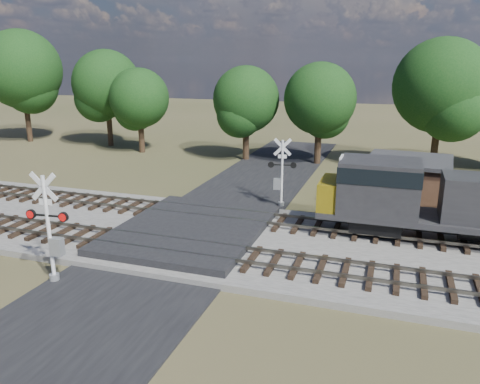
% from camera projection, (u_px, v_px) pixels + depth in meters
% --- Properties ---
extents(ground, '(160.00, 160.00, 0.00)m').
position_uv_depth(ground, '(188.00, 240.00, 23.48)').
color(ground, '#3E4323').
rests_on(ground, ground).
extents(ballast_bed, '(140.00, 10.00, 0.30)m').
position_uv_depth(ballast_bed, '(397.00, 260.00, 20.83)').
color(ballast_bed, gray).
rests_on(ballast_bed, ground).
extents(road, '(7.00, 60.00, 0.08)m').
position_uv_depth(road, '(188.00, 239.00, 23.47)').
color(road, black).
rests_on(road, ground).
extents(crossing_panel, '(7.00, 9.00, 0.62)m').
position_uv_depth(crossing_panel, '(191.00, 231.00, 23.85)').
color(crossing_panel, '#262628').
rests_on(crossing_panel, ground).
extents(track_near, '(140.00, 2.60, 0.33)m').
position_uv_depth(track_near, '(233.00, 256.00, 20.59)').
color(track_near, black).
rests_on(track_near, ballast_bed).
extents(track_far, '(140.00, 2.60, 0.33)m').
position_uv_depth(track_far, '(264.00, 220.00, 25.15)').
color(track_far, black).
rests_on(track_far, ballast_bed).
extents(crossing_signal_near, '(1.86, 0.41, 4.61)m').
position_uv_depth(crossing_signal_near, '(52.00, 238.00, 18.57)').
color(crossing_signal_near, silver).
rests_on(crossing_signal_near, ground).
extents(crossing_signal_far, '(1.71, 0.48, 4.27)m').
position_uv_depth(crossing_signal_far, '(280.00, 179.00, 28.32)').
color(crossing_signal_far, silver).
rests_on(crossing_signal_far, ground).
extents(equipment_shed, '(5.11, 5.11, 3.20)m').
position_uv_depth(equipment_shed, '(407.00, 184.00, 27.66)').
color(equipment_shed, '#4B3020').
rests_on(equipment_shed, ground).
extents(treeline, '(78.67, 10.61, 11.87)m').
position_uv_depth(treeline, '(389.00, 86.00, 37.68)').
color(treeline, black).
rests_on(treeline, ground).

